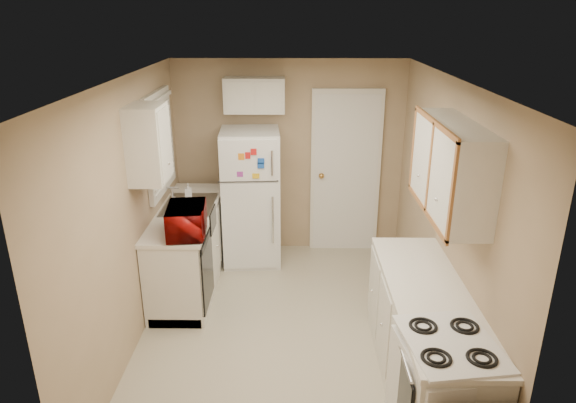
{
  "coord_description": "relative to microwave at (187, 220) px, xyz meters",
  "views": [
    {
      "loc": [
        0.05,
        -4.24,
        2.93
      ],
      "look_at": [
        0.0,
        0.5,
        1.15
      ],
      "focal_mm": 32.0,
      "sensor_mm": 36.0,
      "label": 1
    }
  ],
  "objects": [
    {
      "name": "floor",
      "position": [
        0.96,
        -0.26,
        -1.05
      ],
      "size": [
        3.8,
        3.8,
        0.0
      ],
      "primitive_type": "plane",
      "color": "beige",
      "rests_on": "ground"
    },
    {
      "name": "ceiling",
      "position": [
        0.96,
        -0.26,
        1.35
      ],
      "size": [
        3.8,
        3.8,
        0.0
      ],
      "primitive_type": "plane",
      "color": "white",
      "rests_on": "floor"
    },
    {
      "name": "wall_left",
      "position": [
        -0.44,
        -0.26,
        0.15
      ],
      "size": [
        3.8,
        3.8,
        0.0
      ],
      "primitive_type": "plane",
      "color": "tan",
      "rests_on": "floor"
    },
    {
      "name": "wall_right",
      "position": [
        2.36,
        -0.26,
        0.15
      ],
      "size": [
        3.8,
        3.8,
        0.0
      ],
      "primitive_type": "plane",
      "color": "tan",
      "rests_on": "floor"
    },
    {
      "name": "wall_back",
      "position": [
        0.96,
        1.64,
        0.15
      ],
      "size": [
        2.8,
        2.8,
        0.0
      ],
      "primitive_type": "plane",
      "color": "tan",
      "rests_on": "floor"
    },
    {
      "name": "wall_front",
      "position": [
        0.96,
        -2.16,
        0.15
      ],
      "size": [
        2.8,
        2.8,
        0.0
      ],
      "primitive_type": "plane",
      "color": "tan",
      "rests_on": "floor"
    },
    {
      "name": "left_counter",
      "position": [
        -0.14,
        0.64,
        -0.6
      ],
      "size": [
        0.6,
        1.8,
        0.9
      ],
      "primitive_type": "cube",
      "color": "silver",
      "rests_on": "floor"
    },
    {
      "name": "dishwasher",
      "position": [
        0.15,
        0.04,
        -0.56
      ],
      "size": [
        0.03,
        0.58,
        0.72
      ],
      "primitive_type": "cube",
      "color": "black",
      "rests_on": "floor"
    },
    {
      "name": "sink",
      "position": [
        -0.14,
        0.79,
        -0.19
      ],
      "size": [
        0.54,
        0.74,
        0.16
      ],
      "primitive_type": "cube",
      "color": "gray",
      "rests_on": "left_counter"
    },
    {
      "name": "microwave",
      "position": [
        0.0,
        0.0,
        0.0
      ],
      "size": [
        0.54,
        0.34,
        0.34
      ],
      "primitive_type": "imported",
      "rotation": [
        0.0,
        0.0,
        1.68
      ],
      "color": "maroon",
      "rests_on": "left_counter"
    },
    {
      "name": "soap_bottle",
      "position": [
        -0.19,
        1.01,
        -0.05
      ],
      "size": [
        0.09,
        0.09,
        0.17
      ],
      "primitive_type": "imported",
      "rotation": [
        0.0,
        0.0,
        0.2
      ],
      "color": "silver",
      "rests_on": "left_counter"
    },
    {
      "name": "window_blinds",
      "position": [
        -0.4,
        0.79,
        0.55
      ],
      "size": [
        0.1,
        0.98,
        1.08
      ],
      "primitive_type": "cube",
      "color": "silver",
      "rests_on": "wall_left"
    },
    {
      "name": "upper_cabinet_left",
      "position": [
        -0.29,
        -0.04,
        0.75
      ],
      "size": [
        0.3,
        0.45,
        0.7
      ],
      "primitive_type": "cube",
      "color": "silver",
      "rests_on": "wall_left"
    },
    {
      "name": "refrigerator",
      "position": [
        0.51,
        1.26,
        -0.23
      ],
      "size": [
        0.71,
        0.7,
        1.64
      ],
      "primitive_type": "cube",
      "rotation": [
        0.0,
        0.0,
        0.06
      ],
      "color": "white",
      "rests_on": "floor"
    },
    {
      "name": "cabinet_over_fridge",
      "position": [
        0.56,
        1.49,
        0.95
      ],
      "size": [
        0.7,
        0.3,
        0.4
      ],
      "primitive_type": "cube",
      "color": "silver",
      "rests_on": "wall_back"
    },
    {
      "name": "interior_door",
      "position": [
        1.66,
        1.6,
        -0.03
      ],
      "size": [
        0.86,
        0.06,
        2.08
      ],
      "primitive_type": "cube",
      "color": "white",
      "rests_on": "floor"
    },
    {
      "name": "right_counter",
      "position": [
        2.06,
        -1.06,
        -0.6
      ],
      "size": [
        0.6,
        2.0,
        0.9
      ],
      "primitive_type": "cube",
      "color": "silver",
      "rests_on": "floor"
    },
    {
      "name": "stove",
      "position": [
        2.04,
        -1.71,
        -0.63
      ],
      "size": [
        0.65,
        0.77,
        0.85
      ],
      "primitive_type": "cube",
      "rotation": [
        0.0,
        0.0,
        0.14
      ],
      "color": "white",
      "rests_on": "floor"
    },
    {
      "name": "upper_cabinet_right",
      "position": [
        2.21,
        -0.76,
        0.75
      ],
      "size": [
        0.3,
        1.2,
        0.7
      ],
      "primitive_type": "cube",
      "color": "silver",
      "rests_on": "wall_right"
    }
  ]
}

